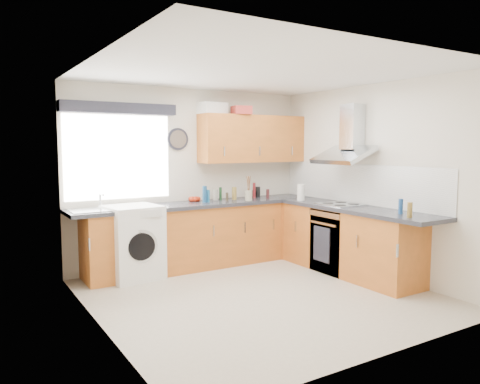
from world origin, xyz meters
TOP-DOWN VIEW (x-y plane):
  - ground_plane at (0.00, 0.00)m, footprint 3.60×3.60m
  - ceiling at (0.00, 0.00)m, footprint 3.60×3.60m
  - wall_back at (0.00, 1.80)m, footprint 3.60×0.02m
  - wall_front at (0.00, -1.80)m, footprint 3.60×0.02m
  - wall_left at (-1.80, 0.00)m, footprint 0.02×3.60m
  - wall_right at (1.80, 0.00)m, footprint 0.02×3.60m
  - window at (-1.05, 1.79)m, footprint 1.40×0.02m
  - window_blind at (-1.05, 1.70)m, footprint 1.50×0.18m
  - splashback at (1.79, 0.30)m, footprint 0.01×3.00m
  - base_cab_back at (-0.10, 1.51)m, footprint 3.00×0.58m
  - base_cab_corner at (1.50, 1.50)m, footprint 0.60×0.60m
  - base_cab_right at (1.51, 0.15)m, footprint 0.58×2.10m
  - worktop_back at (0.00, 1.50)m, footprint 3.60×0.62m
  - worktop_right at (1.50, 0.00)m, footprint 0.62×2.42m
  - sink at (-1.33, 1.50)m, footprint 0.84×0.46m
  - oven at (1.50, 0.30)m, footprint 0.56×0.58m
  - hob_plate at (1.50, 0.30)m, footprint 0.52×0.52m
  - extractor_hood at (1.60, 0.30)m, footprint 0.52×0.78m
  - upper_cabinets at (0.95, 1.62)m, footprint 1.70×0.35m
  - washing_machine at (-1.00, 1.44)m, footprint 0.70×0.68m
  - wall_clock at (-0.20, 1.76)m, footprint 0.31×0.04m
  - casserole at (0.31, 1.72)m, footprint 0.42×0.33m
  - storage_box at (0.69, 1.52)m, footprint 0.29×0.26m
  - utensil_pot at (0.70, 1.35)m, footprint 0.13×0.13m
  - kitchen_roll at (1.35, 0.96)m, footprint 0.11×0.11m
  - tomato_cluster at (-0.01, 1.65)m, footprint 0.19×0.19m
  - jar_0 at (0.58, 1.55)m, footprint 0.07×0.07m
  - jar_1 at (0.08, 1.50)m, footprint 0.04×0.04m
  - jar_2 at (0.95, 1.57)m, footprint 0.04×0.04m
  - jar_3 at (0.11, 1.48)m, footprint 0.04×0.04m
  - jar_4 at (1.07, 1.66)m, footprint 0.07×0.07m
  - jar_5 at (0.40, 1.45)m, footprint 0.04×0.04m
  - jar_6 at (0.31, 1.64)m, footprint 0.07×0.07m
  - jar_7 at (1.07, 1.39)m, footprint 0.05×0.05m
  - jar_8 at (0.40, 1.64)m, footprint 0.04×0.04m
  - jar_9 at (1.00, 1.66)m, footprint 0.05×0.05m
  - jar_10 at (0.06, 1.48)m, footprint 0.06×0.06m
  - bottle_0 at (1.35, -0.93)m, footprint 0.06×0.06m
  - bottle_1 at (1.50, -0.69)m, footprint 0.05×0.05m

SIDE VIEW (x-z plane):
  - ground_plane at x=0.00m, z-range 0.00..0.00m
  - oven at x=1.50m, z-range 0.00..0.85m
  - base_cab_back at x=-0.10m, z-range 0.00..0.86m
  - base_cab_corner at x=1.50m, z-range 0.00..0.86m
  - base_cab_right at x=1.51m, z-range 0.00..0.86m
  - washing_machine at x=-1.00m, z-range 0.00..0.94m
  - worktop_back at x=0.00m, z-range 0.86..0.91m
  - worktop_right at x=1.50m, z-range 0.86..0.91m
  - hob_plate at x=1.50m, z-range 0.91..0.92m
  - tomato_cluster at x=-0.01m, z-range 0.91..0.98m
  - sink at x=-1.33m, z-range 0.90..1.00m
  - jar_9 at x=1.00m, z-range 0.91..1.02m
  - jar_5 at x=0.40m, z-range 0.91..1.03m
  - jar_7 at x=1.07m, z-range 0.91..1.05m
  - utensil_pot at x=0.70m, z-range 0.91..1.06m
  - jar_6 at x=0.31m, z-range 0.91..1.06m
  - jar_1 at x=0.08m, z-range 0.91..1.06m
  - jar_4 at x=1.07m, z-range 0.91..1.07m
  - bottle_0 at x=1.35m, z-range 0.91..1.08m
  - jar_3 at x=0.11m, z-range 0.91..1.08m
  - bottle_1 at x=1.50m, z-range 0.91..1.09m
  - jar_8 at x=0.40m, z-range 0.91..1.09m
  - jar_0 at x=0.58m, z-range 0.91..1.10m
  - jar_2 at x=0.95m, z-range 0.91..1.14m
  - jar_10 at x=0.06m, z-range 0.91..1.14m
  - kitchen_roll at x=1.35m, z-range 0.91..1.15m
  - splashback at x=1.79m, z-range 0.91..1.45m
  - wall_back at x=0.00m, z-range 0.00..2.50m
  - wall_front at x=0.00m, z-range 0.00..2.50m
  - wall_left at x=-1.80m, z-range 0.00..2.50m
  - wall_right at x=1.80m, z-range 0.00..2.50m
  - window at x=-1.05m, z-range 1.00..2.10m
  - extractor_hood at x=1.60m, z-range 1.44..2.10m
  - wall_clock at x=-0.20m, z-range 1.64..1.95m
  - upper_cabinets at x=0.95m, z-range 1.45..2.15m
  - window_blind at x=-1.05m, z-range 2.11..2.25m
  - storage_box at x=0.69m, z-range 2.15..2.27m
  - casserole at x=0.31m, z-range 2.15..2.31m
  - ceiling at x=0.00m, z-range 2.49..2.51m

